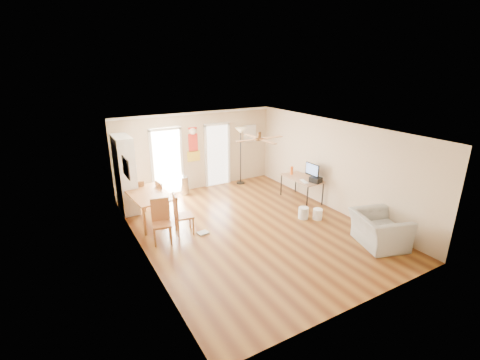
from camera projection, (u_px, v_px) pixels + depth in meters
floor at (251, 228)px, 8.91m from camera, size 7.00×7.00×0.00m
ceiling at (253, 129)px, 8.06m from camera, size 5.50×7.00×0.00m
wall_back at (197, 151)px, 11.35m from camera, size 5.50×0.04×2.60m
wall_front at (364, 242)px, 5.62m from camera, size 5.50×0.04×2.60m
wall_left at (141, 203)px, 7.19m from camera, size 0.04×7.00×2.60m
wall_right at (333, 165)px, 9.78m from camera, size 0.04×7.00×2.60m
crown_molding at (253, 131)px, 8.07m from camera, size 5.50×7.00×0.08m
kitchen_doorway at (167, 163)px, 10.93m from camera, size 0.90×0.10×2.10m
bathroom_doorway at (217, 156)px, 11.77m from camera, size 0.80×0.10×2.10m
wall_decal at (193, 144)px, 11.19m from camera, size 0.46×0.03×1.10m
ac_grille at (250, 133)px, 12.16m from camera, size 0.50×0.04×0.60m
framed_poster at (126, 167)px, 8.22m from camera, size 0.04×0.66×0.48m
ceiling_fan at (259, 139)px, 7.87m from camera, size 1.24×1.24×0.20m
bookshelf at (125, 174)px, 9.63m from camera, size 0.51×1.02×2.20m
dining_table at (150, 207)px, 9.21m from camera, size 1.09×1.66×0.79m
dining_chair_right_a at (165, 197)px, 9.72m from camera, size 0.43×0.43×0.93m
dining_chair_right_b at (184, 214)px, 8.51m from camera, size 0.49×0.49×1.05m
dining_chair_near at (162, 222)px, 8.05m from camera, size 0.52×0.52×1.06m
dining_chair_far at (138, 196)px, 9.80m from camera, size 0.44×0.44×0.94m
trash_can at (185, 185)px, 11.10m from camera, size 0.34×0.34×0.60m
torchiere_lamp at (241, 156)px, 11.88m from camera, size 0.43×0.43×2.00m
computer_desk at (301, 189)px, 10.62m from camera, size 0.68×1.36×0.73m
imac at (312, 172)px, 10.20m from camera, size 0.10×0.56×0.52m
keyboard at (304, 181)px, 10.17m from camera, size 0.21×0.40×0.01m
printer at (316, 180)px, 10.09m from camera, size 0.33×0.36×0.16m
orange_bottle at (292, 170)px, 10.79m from camera, size 0.10×0.10×0.26m
wastebasket_a at (303, 213)px, 9.42m from camera, size 0.34×0.34×0.32m
wastebasket_b at (318, 214)px, 9.37m from camera, size 0.33×0.33×0.30m
floor_cloth at (203, 233)px, 8.61m from camera, size 0.29×0.24×0.04m
armchair at (379, 230)px, 7.99m from camera, size 1.35×1.45×0.78m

